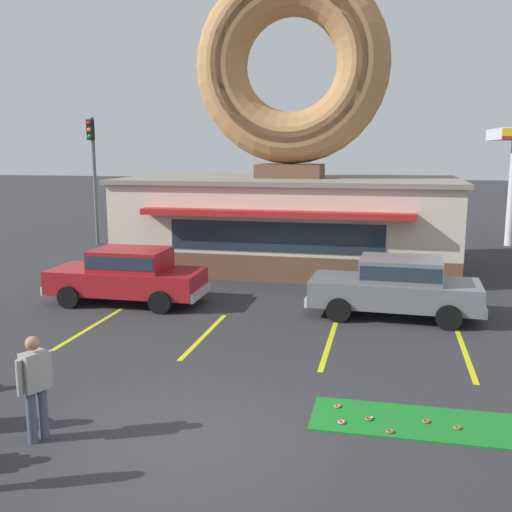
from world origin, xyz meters
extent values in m
plane|color=#2D2D30|center=(0.00, 0.00, 0.00)|extent=(160.00, 160.00, 0.00)
cube|color=brown|center=(-0.67, 14.00, 0.45)|extent=(12.00, 6.00, 0.90)
cube|color=beige|center=(-0.67, 14.00, 2.05)|extent=(12.00, 6.00, 2.30)
cube|color=gray|center=(-0.67, 14.00, 3.28)|extent=(12.30, 6.30, 0.16)
cube|color=#B21E1E|center=(-0.67, 10.70, 2.35)|extent=(9.00, 0.60, 0.20)
cube|color=#232D3D|center=(-0.67, 10.98, 1.55)|extent=(7.20, 0.03, 1.00)
cube|color=brown|center=(-0.67, 14.00, 3.61)|extent=(2.40, 1.80, 0.50)
torus|color=#B27F4C|center=(-0.67, 14.00, 7.41)|extent=(7.10, 1.90, 7.10)
torus|color=tan|center=(-0.67, 13.57, 7.41)|extent=(6.25, 1.05, 6.24)
cube|color=#197523|center=(3.85, 1.28, 0.01)|extent=(4.02, 1.28, 0.03)
torus|color=brown|center=(2.79, 1.17, 0.05)|extent=(0.13, 0.13, 0.04)
torus|color=#A5724C|center=(2.24, 1.56, 0.05)|extent=(0.13, 0.13, 0.04)
torus|color=#D8667F|center=(2.36, 0.95, 0.05)|extent=(0.13, 0.13, 0.04)
torus|color=brown|center=(3.14, 0.80, 0.05)|extent=(0.13, 0.13, 0.04)
torus|color=brown|center=(3.71, 1.29, 0.05)|extent=(0.13, 0.13, 0.04)
torus|color=brown|center=(4.19, 1.16, 0.05)|extent=(0.13, 0.13, 0.04)
sphere|color=white|center=(2.84, 1.23, 0.05)|extent=(0.04, 0.04, 0.04)
cube|color=maroon|center=(-4.37, 7.46, 0.66)|extent=(4.42, 1.80, 0.68)
cube|color=maroon|center=(-4.22, 7.46, 1.30)|extent=(2.11, 1.58, 0.60)
cube|color=#232D3D|center=(-4.22, 7.46, 1.32)|extent=(2.03, 1.60, 0.36)
cube|color=silver|center=(-6.60, 7.44, 0.42)|extent=(0.12, 1.67, 0.24)
cube|color=silver|center=(-2.14, 7.48, 0.42)|extent=(0.12, 1.67, 0.24)
cylinder|color=black|center=(-5.73, 6.57, 0.32)|extent=(0.64, 0.23, 0.64)
cylinder|color=black|center=(-5.74, 8.33, 0.32)|extent=(0.64, 0.23, 0.64)
cylinder|color=black|center=(-3.00, 6.59, 0.32)|extent=(0.64, 0.23, 0.64)
cylinder|color=black|center=(-3.02, 8.35, 0.32)|extent=(0.64, 0.23, 0.64)
cube|color=slate|center=(3.20, 7.68, 0.66)|extent=(4.46, 1.92, 0.68)
cube|color=slate|center=(3.35, 7.68, 1.30)|extent=(2.15, 1.63, 0.60)
cube|color=#232D3D|center=(3.35, 7.68, 1.32)|extent=(2.07, 1.65, 0.36)
cube|color=silver|center=(0.97, 7.76, 0.42)|extent=(0.16, 1.67, 0.24)
cube|color=silver|center=(5.43, 7.60, 0.42)|extent=(0.16, 1.67, 0.24)
cylinder|color=black|center=(1.81, 6.85, 0.32)|extent=(0.65, 0.24, 0.64)
cylinder|color=black|center=(1.87, 8.61, 0.32)|extent=(0.65, 0.24, 0.64)
cylinder|color=black|center=(4.54, 6.76, 0.32)|extent=(0.65, 0.24, 0.64)
cylinder|color=black|center=(4.60, 8.52, 0.32)|extent=(0.65, 0.24, 0.64)
cylinder|color=#474C66|center=(-2.23, -0.67, 0.41)|extent=(0.15, 0.15, 0.82)
cylinder|color=#474C66|center=(-2.14, -0.49, 0.41)|extent=(0.15, 0.15, 0.82)
cube|color=gray|center=(-2.18, -0.58, 1.12)|extent=(0.38, 0.45, 0.60)
cylinder|color=gray|center=(-2.29, -0.81, 1.09)|extent=(0.10, 0.10, 0.55)
cylinder|color=gray|center=(-2.08, -0.35, 1.09)|extent=(0.10, 0.10, 0.55)
sphere|color=#9E7051|center=(-2.18, -0.58, 1.56)|extent=(0.22, 0.22, 0.22)
cylinder|color=#232833|center=(-6.64, 11.01, 0.47)|extent=(0.56, 0.56, 0.95)
torus|color=black|center=(-6.64, 11.01, 0.95)|extent=(0.57, 0.57, 0.05)
cylinder|color=#595B60|center=(-10.21, 17.01, 2.90)|extent=(0.16, 0.16, 5.80)
cube|color=black|center=(-10.21, 16.83, 5.25)|extent=(0.28, 0.24, 0.90)
sphere|color=red|center=(-10.21, 16.71, 5.55)|extent=(0.18, 0.18, 0.18)
sphere|color=orange|center=(-10.21, 16.71, 5.25)|extent=(0.18, 0.18, 0.18)
sphere|color=green|center=(-10.21, 16.71, 4.95)|extent=(0.18, 0.18, 0.18)
cylinder|color=silver|center=(8.46, 20.96, 2.40)|extent=(0.40, 0.40, 4.80)
cube|color=yellow|center=(-4.25, 5.00, 0.00)|extent=(0.12, 3.60, 0.01)
cube|color=yellow|center=(-1.25, 5.00, 0.00)|extent=(0.12, 3.60, 0.01)
cube|color=yellow|center=(1.75, 5.00, 0.00)|extent=(0.12, 3.60, 0.01)
cube|color=yellow|center=(4.75, 5.00, 0.00)|extent=(0.12, 3.60, 0.01)
camera|label=1|loc=(2.98, -8.26, 4.47)|focal=42.00mm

